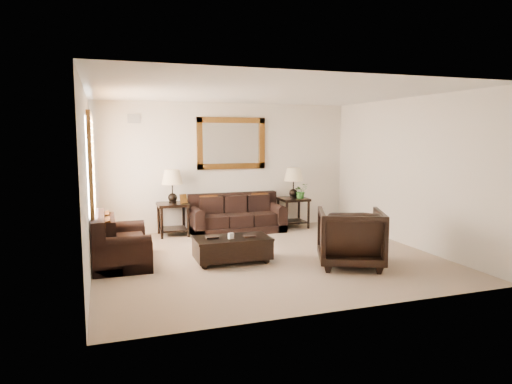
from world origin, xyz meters
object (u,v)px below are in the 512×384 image
object	(u,v)px
end_table_left	(173,193)
coffee_table	(232,247)
end_table_right	(293,189)
armchair	(350,235)
sofa	(236,218)
loveseat	(117,246)

from	to	relation	value
end_table_left	coffee_table	distance (m)	2.45
end_table_right	armchair	xyz separation A→B (m)	(-0.37, -3.07, -0.36)
sofa	end_table_right	xyz separation A→B (m)	(1.32, 0.05, 0.57)
armchair	end_table_left	bearing A→B (deg)	-30.43
loveseat	armchair	world-z (taller)	armchair
sofa	armchair	size ratio (longest dim) A/B	1.96
end_table_right	coffee_table	world-z (taller)	end_table_right
coffee_table	end_table_left	bearing A→B (deg)	104.64
end_table_left	end_table_right	world-z (taller)	end_table_left
sofa	coffee_table	size ratio (longest dim) A/B	1.61
loveseat	end_table_right	size ratio (longest dim) A/B	1.08
loveseat	end_table_right	distance (m)	4.23
loveseat	end_table_left	xyz separation A→B (m)	(1.14, 1.80, 0.58)
loveseat	end_table_left	bearing A→B (deg)	-32.39
loveseat	armchair	distance (m)	3.65
coffee_table	loveseat	bearing A→B (deg)	164.25
armchair	end_table_right	bearing A→B (deg)	-73.78
end_table_right	sofa	bearing A→B (deg)	-177.96
sofa	coffee_table	world-z (taller)	sofa
end_table_left	coffee_table	xyz separation A→B (m)	(0.59, -2.29, -0.62)
loveseat	armchair	bearing A→B (deg)	-110.36
loveseat	end_table_left	size ratio (longest dim) A/B	1.06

